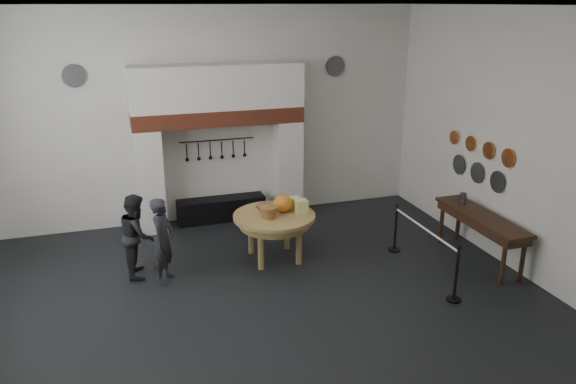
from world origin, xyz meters
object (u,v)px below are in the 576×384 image
object	(u,v)px
work_table	(274,216)
barrier_post_near	(456,275)
visitor_near	(163,240)
visitor_far	(137,235)
barrier_post_far	(396,229)
iron_range	(221,209)
side_table	(482,216)

from	to	relation	value
work_table	barrier_post_near	world-z (taller)	barrier_post_near
visitor_near	visitor_far	size ratio (longest dim) A/B	1.02
work_table	barrier_post_near	xyz separation A→B (m)	(2.29, -2.38, -0.39)
visitor_far	barrier_post_far	distance (m)	4.76
iron_range	visitor_far	xyz separation A→B (m)	(-1.87, -2.09, 0.48)
iron_range	work_table	world-z (taller)	work_table
visitor_far	barrier_post_far	size ratio (longest dim) A/B	1.63
side_table	visitor_near	bearing A→B (deg)	170.14
iron_range	visitor_near	xyz separation A→B (m)	(-1.47, -2.49, 0.50)
iron_range	visitor_far	bearing A→B (deg)	-131.89
iron_range	work_table	bearing A→B (deg)	-75.97
side_table	barrier_post_far	bearing A→B (deg)	145.83
work_table	side_table	size ratio (longest dim) A/B	0.68
work_table	barrier_post_far	bearing A→B (deg)	-9.51
barrier_post_near	barrier_post_far	world-z (taller)	same
visitor_far	barrier_post_far	world-z (taller)	visitor_far
barrier_post_near	work_table	bearing A→B (deg)	133.88
barrier_post_far	visitor_near	bearing A→B (deg)	178.43
visitor_near	barrier_post_far	distance (m)	4.33
visitor_far	side_table	size ratio (longest dim) A/B	0.67
side_table	barrier_post_far	size ratio (longest dim) A/B	2.44
iron_range	work_table	xyz separation A→B (m)	(0.56, -2.22, 0.59)
visitor_near	barrier_post_near	world-z (taller)	visitor_near
work_table	visitor_near	world-z (taller)	visitor_near
side_table	visitor_far	bearing A→B (deg)	167.10
iron_range	barrier_post_far	distance (m)	3.87
visitor_near	visitor_far	world-z (taller)	visitor_near
visitor_far	barrier_post_near	world-z (taller)	visitor_far
visitor_near	visitor_far	distance (m)	0.57
iron_range	visitor_near	world-z (taller)	visitor_near
visitor_near	barrier_post_far	bearing A→B (deg)	-65.27
visitor_far	barrier_post_near	size ratio (longest dim) A/B	1.63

